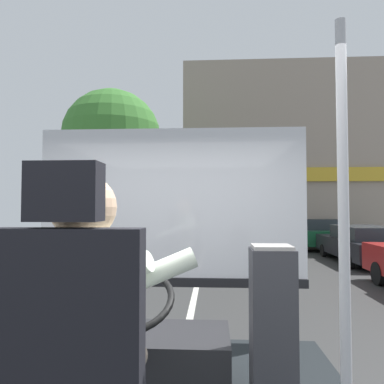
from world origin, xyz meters
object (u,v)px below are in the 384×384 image
Objects in this scene: bus_driver at (87,319)px; parked_car_green at (313,233)px; handrail_pole at (344,259)px; fare_box at (273,334)px; steering_console at (143,361)px; parked_car_black at (362,244)px.

bus_driver is 16.49m from parked_car_green.
handrail_pole is 2.01× the size of fare_box.
parked_car_black is at bearing 62.25° from steering_console.
fare_box reaches higher than parked_car_black.
handrail_pole reaches higher than parked_car_black.
bus_driver reaches higher than parked_car_black.
steering_console reaches higher than parked_car_black.
parked_car_black is (5.35, 10.17, -0.22)m from steering_console.
handrail_pole is 16.01m from parked_car_green.
bus_driver is at bearing -133.57° from fare_box.
parked_car_green is at bearing 72.56° from bus_driver.
fare_box is 15.47m from parked_car_green.
bus_driver is 0.19× the size of parked_car_black.
steering_console is 0.26× the size of parked_car_green.
fare_box is 0.23× the size of parked_car_black.
steering_console is 1.11× the size of fare_box.
handrail_pole is (0.98, 0.23, 0.19)m from bus_driver.
fare_box is (0.78, 0.82, -0.31)m from bus_driver.
handrail_pole is at bearing -111.67° from parked_car_black.
parked_car_green is (4.94, 14.65, -0.16)m from steering_console.
steering_console is at bearing 139.87° from handrail_pole.
parked_car_green is at bearing 74.41° from fare_box.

